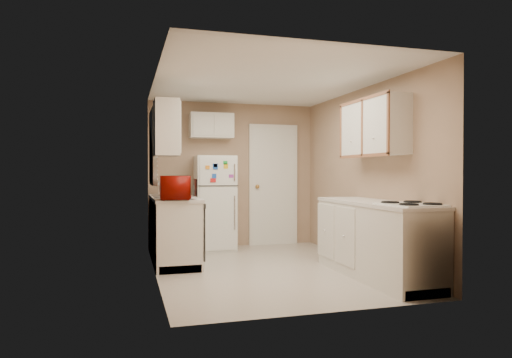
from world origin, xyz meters
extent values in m
plane|color=beige|center=(0.00, 0.00, 0.00)|extent=(3.80, 3.80, 0.00)
plane|color=white|center=(0.00, 0.00, 2.40)|extent=(3.80, 3.80, 0.00)
plane|color=tan|center=(-1.40, 0.00, 1.20)|extent=(3.80, 3.80, 0.00)
plane|color=tan|center=(1.40, 0.00, 1.20)|extent=(3.80, 3.80, 0.00)
plane|color=tan|center=(0.00, 1.90, 1.20)|extent=(2.80, 2.80, 0.00)
plane|color=tan|center=(0.00, -1.90, 1.20)|extent=(2.80, 2.80, 0.00)
cube|color=silver|center=(-1.10, 0.90, 0.45)|extent=(0.60, 1.80, 0.90)
cube|color=black|center=(-0.81, 0.30, 0.49)|extent=(0.03, 0.58, 0.72)
cube|color=gray|center=(-1.10, 1.05, 0.86)|extent=(0.54, 0.74, 0.16)
imported|color=#A00E06|center=(-1.14, 0.23, 1.05)|extent=(0.55, 0.33, 0.36)
imported|color=silver|center=(-1.15, 1.57, 1.00)|extent=(0.10, 0.10, 0.21)
cube|color=silver|center=(-1.36, 1.05, 1.60)|extent=(0.10, 0.98, 1.08)
cube|color=silver|center=(-1.25, 0.22, 1.80)|extent=(0.30, 0.45, 0.70)
cube|color=white|center=(-0.37, 1.61, 0.75)|extent=(0.64, 0.62, 1.50)
cube|color=silver|center=(-0.40, 1.75, 2.00)|extent=(0.70, 0.30, 0.40)
cube|color=white|center=(0.70, 1.86, 1.02)|extent=(0.86, 0.06, 2.08)
cube|color=silver|center=(1.10, -0.80, 0.45)|extent=(0.60, 2.00, 0.90)
cube|color=white|center=(1.15, -1.42, 0.39)|extent=(0.53, 0.65, 0.78)
cube|color=silver|center=(1.25, -0.50, 1.80)|extent=(0.30, 1.20, 0.70)
camera|label=1|loc=(-1.74, -5.59, 1.25)|focal=32.00mm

